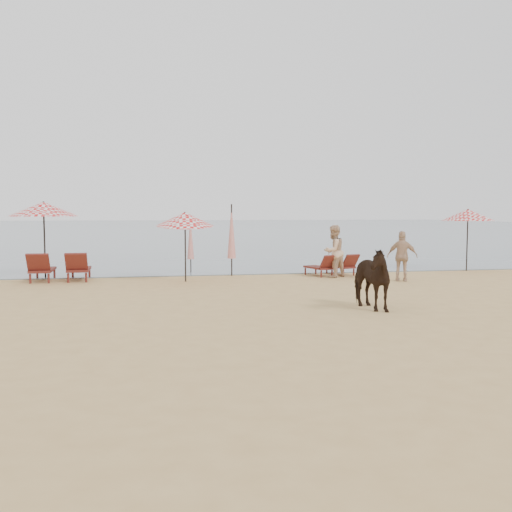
{
  "coord_description": "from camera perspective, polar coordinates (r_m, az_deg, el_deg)",
  "views": [
    {
      "loc": [
        -2.98,
        -10.81,
        2.35
      ],
      "look_at": [
        0.0,
        5.0,
        1.1
      ],
      "focal_mm": 40.0,
      "sensor_mm": 36.0,
      "label": 1
    }
  ],
  "objects": [
    {
      "name": "lounger_cluster_left",
      "position": [
        20.33,
        -19.02,
        -1.1
      ],
      "size": [
        1.93,
        1.85,
        0.68
      ],
      "rotation": [
        0.0,
        0.0,
        0.02
      ],
      "color": "maroon",
      "rests_on": "ground"
    },
    {
      "name": "umbrella_closed_right",
      "position": [
        20.89,
        -2.46,
        2.44
      ],
      "size": [
        0.32,
        0.32,
        2.64
      ],
      "rotation": [
        0.0,
        0.0,
        -0.36
      ],
      "color": "black",
      "rests_on": "ground"
    },
    {
      "name": "umbrella_open_left_a",
      "position": [
        21.41,
        -20.47,
        4.41
      ],
      "size": [
        2.39,
        2.39,
        2.72
      ],
      "rotation": [
        0.0,
        0.0,
        0.02
      ],
      "color": "black",
      "rests_on": "ground"
    },
    {
      "name": "umbrella_open_right",
      "position": [
        24.17,
        20.43,
        3.86
      ],
      "size": [
        2.02,
        2.02,
        2.47
      ],
      "rotation": [
        0.0,
        0.0,
        -0.0
      ],
      "color": "black",
      "rests_on": "ground"
    },
    {
      "name": "ground",
      "position": [
        11.46,
        4.68,
        -7.4
      ],
      "size": [
        120.0,
        120.0,
        0.0
      ],
      "primitive_type": "plane",
      "color": "tan",
      "rests_on": "ground"
    },
    {
      "name": "beachgoer_right_a",
      "position": [
        20.64,
        7.77,
        0.48
      ],
      "size": [
        1.15,
        1.08,
        1.88
      ],
      "primitive_type": "imported",
      "rotation": [
        0.0,
        0.0,
        3.69
      ],
      "color": "tan",
      "rests_on": "ground"
    },
    {
      "name": "cow",
      "position": [
        14.01,
        11.09,
        -2.18
      ],
      "size": [
        1.06,
        1.88,
        1.51
      ],
      "primitive_type": "imported",
      "rotation": [
        0.0,
        0.0,
        0.14
      ],
      "color": "black",
      "rests_on": "ground"
    },
    {
      "name": "beachgoer_right_b",
      "position": [
        19.89,
        14.42,
        -0.02
      ],
      "size": [
        1.08,
        0.81,
        1.7
      ],
      "primitive_type": "imported",
      "rotation": [
        0.0,
        0.0,
        2.69
      ],
      "color": "tan",
      "rests_on": "ground"
    },
    {
      "name": "lounger_cluster_right",
      "position": [
        21.17,
        7.65,
        -0.94
      ],
      "size": [
        1.87,
        1.83,
        0.55
      ],
      "rotation": [
        0.0,
        0.0,
        0.28
      ],
      "color": "maroon",
      "rests_on": "ground"
    },
    {
      "name": "umbrella_closed_left",
      "position": [
        22.01,
        -6.56,
        1.8
      ],
      "size": [
        0.27,
        0.27,
        2.19
      ],
      "rotation": [
        0.0,
        0.0,
        0.36
      ],
      "color": "black",
      "rests_on": "ground"
    },
    {
      "name": "sea",
      "position": [
        90.89,
        -8.81,
        2.9
      ],
      "size": [
        160.0,
        140.0,
        0.06
      ],
      "primitive_type": "cube",
      "color": "#51606B",
      "rests_on": "ground"
    },
    {
      "name": "umbrella_open_left_b",
      "position": [
        19.24,
        -7.11,
        3.68
      ],
      "size": [
        1.91,
        1.95,
        2.43
      ],
      "rotation": [
        0.0,
        0.0,
        -0.09
      ],
      "color": "black",
      "rests_on": "ground"
    }
  ]
}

